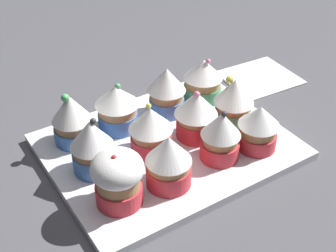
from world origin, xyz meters
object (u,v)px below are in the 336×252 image
object	(u,v)px
cupcake_3	(72,118)
cupcake_7	(92,146)
baking_tray	(168,147)
cupcake_5	(196,113)
cupcake_2	(117,107)
cupcake_4	(234,100)
cupcake_6	(150,128)
napkin	(260,77)
cupcake_1	(167,90)
cupcake_9	(221,135)
cupcake_11	(118,177)
cupcake_0	(203,79)
cupcake_8	(258,127)
cupcake_10	(169,161)

from	to	relation	value
cupcake_3	cupcake_7	size ratio (longest dim) A/B	0.99
baking_tray	cupcake_5	distance (cm)	6.18
cupcake_2	cupcake_4	size ratio (longest dim) A/B	0.96
cupcake_6	napkin	distance (cm)	28.89
baking_tray	napkin	xyz separation A→B (cm)	(-24.67, -8.28, -0.30)
cupcake_2	cupcake_7	distance (cm)	9.56
cupcake_1	cupcake_5	bearing A→B (deg)	91.71
baking_tray	cupcake_6	xyz separation A→B (cm)	(2.73, -0.28, 4.14)
cupcake_4	cupcake_6	world-z (taller)	cupcake_4
cupcake_1	cupcake_9	bearing A→B (deg)	90.62
baking_tray	cupcake_7	distance (cm)	11.94
cupcake_1	cupcake_4	xyz separation A→B (cm)	(-6.86, 7.40, -0.12)
cupcake_2	cupcake_3	xyz separation A→B (cm)	(6.69, -0.56, 0.12)
cupcake_4	cupcake_2	bearing A→B (deg)	-27.48
baking_tray	cupcake_6	world-z (taller)	cupcake_6
baking_tray	cupcake_11	distance (cm)	13.47
baking_tray	cupcake_6	distance (cm)	4.97
cupcake_4	napkin	size ratio (longest dim) A/B	0.63
cupcake_9	cupcake_6	bearing A→B (deg)	-43.23
cupcake_3	cupcake_9	world-z (taller)	cupcake_3
cupcake_4	cupcake_9	size ratio (longest dim) A/B	1.02
napkin	cupcake_9	bearing A→B (deg)	35.32
cupcake_0	cupcake_1	size ratio (longest dim) A/B	0.94
cupcake_7	cupcake_8	world-z (taller)	cupcake_7
cupcake_0	cupcake_8	xyz separation A→B (cm)	(1.08, 14.24, -0.12)
cupcake_4	cupcake_5	xyz separation A→B (cm)	(6.64, -0.14, -0.02)
napkin	cupcake_6	bearing A→B (deg)	16.27
cupcake_3	cupcake_6	world-z (taller)	cupcake_3
baking_tray	cupcake_4	xyz separation A→B (cm)	(-10.91, 0.69, 4.44)
baking_tray	cupcake_1	world-z (taller)	cupcake_1
cupcake_9	napkin	distance (cm)	25.50
cupcake_9	cupcake_11	size ratio (longest dim) A/B	1.00
cupcake_0	cupcake_5	bearing A→B (deg)	48.38
cupcake_4	napkin	xyz separation A→B (cm)	(-13.76, -8.96, -4.74)
cupcake_10	cupcake_11	xyz separation A→B (cm)	(6.67, -0.52, 0.15)
cupcake_7	napkin	xyz separation A→B (cm)	(-35.71, -7.71, -4.81)
cupcake_4	cupcake_8	xyz separation A→B (cm)	(1.03, 6.57, -0.41)
cupcake_0	cupcake_5	world-z (taller)	cupcake_5
cupcake_6	cupcake_11	size ratio (longest dim) A/B	0.95
cupcake_1	cupcake_10	bearing A→B (deg)	58.34
cupcake_6	cupcake_0	bearing A→B (deg)	-153.91
cupcake_0	cupcake_5	distance (cm)	10.07
baking_tray	cupcake_10	xyz separation A→B (cm)	(4.34, 6.91, 4.25)
cupcake_1	cupcake_4	distance (cm)	10.09
cupcake_7	cupcake_8	bearing A→B (deg)	159.50
cupcake_0	cupcake_7	bearing A→B (deg)	16.26
baking_tray	cupcake_9	world-z (taller)	cupcake_9
cupcake_2	cupcake_4	bearing A→B (deg)	152.52
cupcake_10	baking_tray	bearing A→B (deg)	-122.16
cupcake_2	cupcake_4	xyz separation A→B (cm)	(-15.00, 7.80, 0.17)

